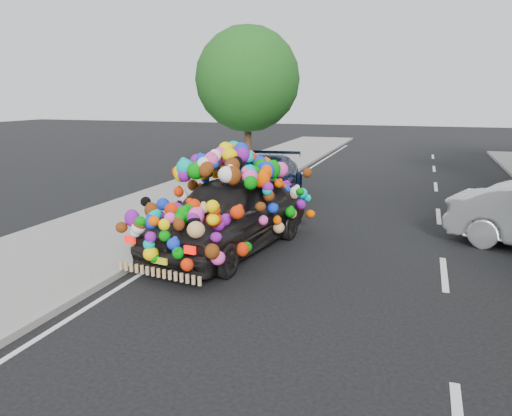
# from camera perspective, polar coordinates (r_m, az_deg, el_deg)

# --- Properties ---
(ground) EXTENTS (100.00, 100.00, 0.00)m
(ground) POSITION_cam_1_polar(r_m,az_deg,el_deg) (10.88, 1.36, -5.45)
(ground) COLOR black
(ground) RESTS_ON ground
(sidewalk) EXTENTS (4.00, 60.00, 0.12)m
(sidewalk) POSITION_cam_1_polar(r_m,az_deg,el_deg) (12.76, -17.45, -3.03)
(sidewalk) COLOR gray
(sidewalk) RESTS_ON ground
(kerb) EXTENTS (0.15, 60.00, 0.13)m
(kerb) POSITION_cam_1_polar(r_m,az_deg,el_deg) (11.74, -9.68, -3.93)
(kerb) COLOR gray
(kerb) RESTS_ON ground
(lane_markings) EXTENTS (6.00, 50.00, 0.01)m
(lane_markings) POSITION_cam_1_polar(r_m,az_deg,el_deg) (10.47, 20.70, -7.03)
(lane_markings) COLOR silver
(lane_markings) RESTS_ON ground
(tree_near_sidewalk) EXTENTS (4.20, 4.20, 6.13)m
(tree_near_sidewalk) POSITION_cam_1_polar(r_m,az_deg,el_deg) (20.56, -0.94, 14.49)
(tree_near_sidewalk) COLOR #332114
(tree_near_sidewalk) RESTS_ON ground
(plush_art_car) EXTENTS (3.12, 5.43, 2.33)m
(plush_art_car) POSITION_cam_1_polar(r_m,az_deg,el_deg) (11.02, -3.11, 1.24)
(plush_art_car) COLOR black
(plush_art_car) RESTS_ON ground
(navy_sedan) EXTENTS (2.70, 5.35, 1.49)m
(navy_sedan) POSITION_cam_1_polar(r_m,az_deg,el_deg) (15.83, 0.89, 3.10)
(navy_sedan) COLOR black
(navy_sedan) RESTS_ON ground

